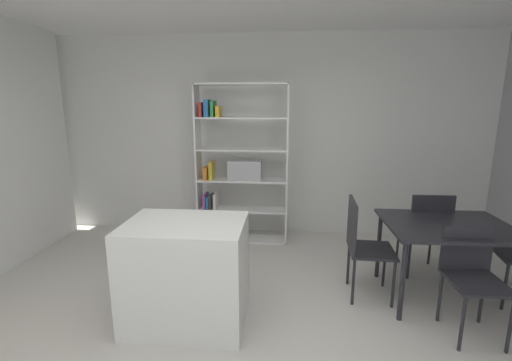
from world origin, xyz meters
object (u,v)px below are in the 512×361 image
at_px(dining_chair_island_side, 361,240).
at_px(dining_chair_near, 472,271).
at_px(dining_table, 447,231).
at_px(dining_chair_far, 427,227).
at_px(kitchen_island, 187,272).
at_px(open_bookshelf, 237,169).

bearing_deg(dining_chair_island_side, dining_chair_near, -119.06).
bearing_deg(dining_table, dining_chair_far, 89.92).
bearing_deg(kitchen_island, dining_chair_near, 1.62).
xyz_separation_m(open_bookshelf, dining_chair_far, (2.19, -0.89, -0.44)).
height_order(open_bookshelf, dining_chair_near, open_bookshelf).
bearing_deg(dining_table, dining_chair_near, -90.16).
bearing_deg(kitchen_island, open_bookshelf, 84.74).
relative_size(dining_table, dining_chair_far, 1.20).
xyz_separation_m(kitchen_island, dining_chair_near, (2.37, 0.07, 0.08)).
bearing_deg(open_bookshelf, dining_table, -31.94).
bearing_deg(dining_chair_island_side, dining_chair_far, -56.00).
bearing_deg(dining_chair_far, dining_table, 89.55).
distance_m(open_bookshelf, dining_chair_near, 2.91).
bearing_deg(dining_chair_near, dining_chair_far, 89.04).
bearing_deg(dining_chair_far, kitchen_island, 23.25).
relative_size(kitchen_island, dining_chair_near, 1.15).
relative_size(kitchen_island, open_bookshelf, 0.47).
relative_size(open_bookshelf, dining_table, 1.87).
bearing_deg(dining_chair_far, dining_chair_near, 89.51).
bearing_deg(dining_chair_near, dining_chair_island_side, 147.04).
height_order(dining_table, dining_chair_island_side, dining_chair_island_side).
bearing_deg(dining_chair_island_side, open_bookshelf, 48.90).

